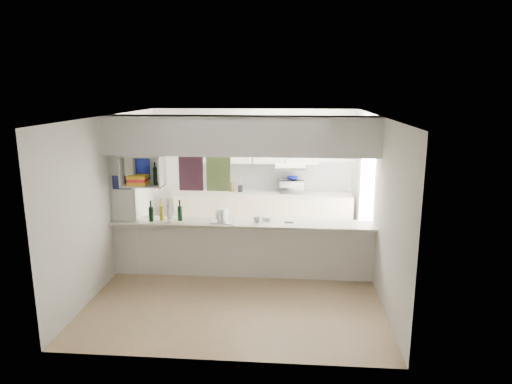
# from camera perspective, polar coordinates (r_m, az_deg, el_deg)

# --- Properties ---
(floor) EXTENTS (4.80, 4.80, 0.00)m
(floor) POSITION_cam_1_polar(r_m,az_deg,el_deg) (7.63, -1.73, -10.39)
(floor) COLOR tan
(floor) RESTS_ON ground
(ceiling) EXTENTS (4.80, 4.80, 0.00)m
(ceiling) POSITION_cam_1_polar(r_m,az_deg,el_deg) (7.02, -1.88, 9.50)
(ceiling) COLOR white
(ceiling) RESTS_ON wall_back
(wall_back) EXTENTS (4.20, 0.00, 4.20)m
(wall_back) POSITION_cam_1_polar(r_m,az_deg,el_deg) (9.55, -0.20, 2.55)
(wall_back) COLOR silver
(wall_back) RESTS_ON floor
(wall_left) EXTENTS (0.00, 4.80, 4.80)m
(wall_left) POSITION_cam_1_polar(r_m,az_deg,el_deg) (7.73, -17.47, -0.52)
(wall_left) COLOR silver
(wall_left) RESTS_ON floor
(wall_right) EXTENTS (0.00, 4.80, 4.80)m
(wall_right) POSITION_cam_1_polar(r_m,az_deg,el_deg) (7.29, 14.85, -1.15)
(wall_right) COLOR silver
(wall_right) RESTS_ON floor
(servery_partition) EXTENTS (4.20, 0.50, 2.60)m
(servery_partition) POSITION_cam_1_polar(r_m,az_deg,el_deg) (7.16, -3.20, 1.96)
(servery_partition) COLOR silver
(servery_partition) RESTS_ON floor
(cubby_shelf) EXTENTS (0.65, 0.35, 0.50)m
(cubby_shelf) POSITION_cam_1_polar(r_m,az_deg,el_deg) (7.40, -14.03, 2.37)
(cubby_shelf) COLOR white
(cubby_shelf) RESTS_ON bulkhead
(kitchen_run) EXTENTS (3.60, 0.63, 2.24)m
(kitchen_run) POSITION_cam_1_polar(r_m,az_deg,el_deg) (9.38, 0.64, -0.60)
(kitchen_run) COLOR beige
(kitchen_run) RESTS_ON floor
(microwave) EXTENTS (0.50, 0.35, 0.27)m
(microwave) POSITION_cam_1_polar(r_m,az_deg,el_deg) (9.31, 4.46, 0.71)
(microwave) COLOR white
(microwave) RESTS_ON bench_top
(bowl) EXTENTS (0.25, 0.25, 0.06)m
(bowl) POSITION_cam_1_polar(r_m,az_deg,el_deg) (9.31, 4.64, 1.74)
(bowl) COLOR #0D188F
(bowl) RESTS_ON microwave
(dish_rack) EXTENTS (0.48, 0.40, 0.23)m
(dish_rack) POSITION_cam_1_polar(r_m,az_deg,el_deg) (7.31, -3.93, -3.05)
(dish_rack) COLOR silver
(dish_rack) RESTS_ON breakfast_bar
(cup) EXTENTS (0.14, 0.14, 0.10)m
(cup) POSITION_cam_1_polar(r_m,az_deg,el_deg) (7.20, 0.16, -3.49)
(cup) COLOR white
(cup) RESTS_ON dish_rack
(wine_bottles) EXTENTS (0.53, 0.16, 0.38)m
(wine_bottles) POSITION_cam_1_polar(r_m,az_deg,el_deg) (7.47, -11.23, -2.57)
(wine_bottles) COLOR black
(wine_bottles) RESTS_ON breakfast_bar
(plastic_tubs) EXTENTS (0.50, 0.18, 0.08)m
(plastic_tubs) POSITION_cam_1_polar(r_m,az_deg,el_deg) (7.35, 1.54, -3.37)
(plastic_tubs) COLOR silver
(plastic_tubs) RESTS_ON breakfast_bar
(utensil_jar) EXTENTS (0.10, 0.10, 0.14)m
(utensil_jar) POSITION_cam_1_polar(r_m,az_deg,el_deg) (9.39, -1.96, 0.43)
(utensil_jar) COLOR black
(utensil_jar) RESTS_ON bench_top
(knife_block) EXTENTS (0.11, 0.10, 0.18)m
(knife_block) POSITION_cam_1_polar(r_m,az_deg,el_deg) (9.44, -3.09, 0.63)
(knife_block) COLOR brown
(knife_block) RESTS_ON bench_top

